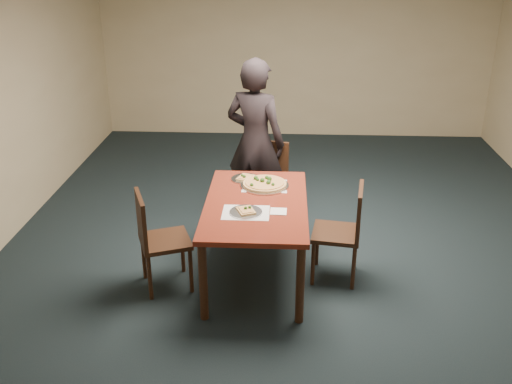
{
  "coord_description": "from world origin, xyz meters",
  "views": [
    {
      "loc": [
        -0.15,
        -4.9,
        2.86
      ],
      "look_at": [
        -0.39,
        -0.33,
        0.85
      ],
      "focal_mm": 40.0,
      "sensor_mm": 36.0,
      "label": 1
    }
  ],
  "objects_px": {
    "diner": "(255,142)",
    "chair_left": "(156,236)",
    "chair_far": "(267,179)",
    "slice_plate_near": "(246,211)",
    "pizza_pan": "(265,184)",
    "slice_plate_far": "(245,178)",
    "dining_table": "(256,212)",
    "chair_right": "(345,228)"
  },
  "relations": [
    {
      "from": "diner",
      "to": "chair_left",
      "type": "bearing_deg",
      "value": 82.86
    },
    {
      "from": "chair_far",
      "to": "diner",
      "type": "height_order",
      "value": "diner"
    },
    {
      "from": "chair_far",
      "to": "slice_plate_near",
      "type": "relative_size",
      "value": 3.25
    },
    {
      "from": "diner",
      "to": "pizza_pan",
      "type": "bearing_deg",
      "value": 120.82
    },
    {
      "from": "chair_left",
      "to": "slice_plate_near",
      "type": "relative_size",
      "value": 3.25
    },
    {
      "from": "diner",
      "to": "slice_plate_near",
      "type": "xyz_separation_m",
      "value": [
        -0.0,
        -1.42,
        -0.14
      ]
    },
    {
      "from": "slice_plate_far",
      "to": "pizza_pan",
      "type": "bearing_deg",
      "value": -38.92
    },
    {
      "from": "dining_table",
      "to": "pizza_pan",
      "type": "bearing_deg",
      "value": 80.62
    },
    {
      "from": "slice_plate_near",
      "to": "slice_plate_far",
      "type": "height_order",
      "value": "same"
    },
    {
      "from": "slice_plate_near",
      "to": "slice_plate_far",
      "type": "bearing_deg",
      "value": 94.28
    },
    {
      "from": "slice_plate_far",
      "to": "chair_far",
      "type": "bearing_deg",
      "value": 72.81
    },
    {
      "from": "dining_table",
      "to": "slice_plate_near",
      "type": "distance_m",
      "value": 0.25
    },
    {
      "from": "chair_left",
      "to": "slice_plate_far",
      "type": "distance_m",
      "value": 1.09
    },
    {
      "from": "chair_far",
      "to": "chair_right",
      "type": "bearing_deg",
      "value": -40.87
    },
    {
      "from": "dining_table",
      "to": "chair_left",
      "type": "bearing_deg",
      "value": -164.92
    },
    {
      "from": "chair_far",
      "to": "pizza_pan",
      "type": "xyz_separation_m",
      "value": [
        0.01,
        -0.75,
        0.26
      ]
    },
    {
      "from": "pizza_pan",
      "to": "dining_table",
      "type": "bearing_deg",
      "value": -99.38
    },
    {
      "from": "dining_table",
      "to": "diner",
      "type": "height_order",
      "value": "diner"
    },
    {
      "from": "pizza_pan",
      "to": "slice_plate_far",
      "type": "bearing_deg",
      "value": 141.08
    },
    {
      "from": "chair_right",
      "to": "pizza_pan",
      "type": "distance_m",
      "value": 0.86
    },
    {
      "from": "chair_left",
      "to": "diner",
      "type": "relative_size",
      "value": 0.5
    },
    {
      "from": "dining_table",
      "to": "chair_left",
      "type": "distance_m",
      "value": 0.9
    },
    {
      "from": "dining_table",
      "to": "chair_far",
      "type": "distance_m",
      "value": 1.14
    },
    {
      "from": "chair_right",
      "to": "diner",
      "type": "xyz_separation_m",
      "value": [
        -0.87,
        1.19,
        0.39
      ]
    },
    {
      "from": "dining_table",
      "to": "slice_plate_near",
      "type": "xyz_separation_m",
      "value": [
        -0.07,
        -0.21,
        0.11
      ]
    },
    {
      "from": "chair_right",
      "to": "diner",
      "type": "distance_m",
      "value": 1.53
    },
    {
      "from": "diner",
      "to": "slice_plate_far",
      "type": "bearing_deg",
      "value": 106.67
    },
    {
      "from": "slice_plate_near",
      "to": "slice_plate_far",
      "type": "xyz_separation_m",
      "value": [
        -0.06,
        0.74,
        -0.0
      ]
    },
    {
      "from": "slice_plate_near",
      "to": "dining_table",
      "type": "bearing_deg",
      "value": 70.83
    },
    {
      "from": "diner",
      "to": "slice_plate_near",
      "type": "bearing_deg",
      "value": 111.59
    },
    {
      "from": "chair_left",
      "to": "slice_plate_far",
      "type": "height_order",
      "value": "chair_left"
    },
    {
      "from": "dining_table",
      "to": "diner",
      "type": "bearing_deg",
      "value": 93.34
    },
    {
      "from": "chair_left",
      "to": "slice_plate_near",
      "type": "xyz_separation_m",
      "value": [
        0.79,
        0.02,
        0.25
      ]
    },
    {
      "from": "chair_right",
      "to": "slice_plate_near",
      "type": "bearing_deg",
      "value": -67.01
    },
    {
      "from": "chair_right",
      "to": "diner",
      "type": "bearing_deg",
      "value": -135.21
    },
    {
      "from": "diner",
      "to": "slice_plate_far",
      "type": "height_order",
      "value": "diner"
    },
    {
      "from": "pizza_pan",
      "to": "slice_plate_far",
      "type": "height_order",
      "value": "pizza_pan"
    },
    {
      "from": "dining_table",
      "to": "chair_far",
      "type": "xyz_separation_m",
      "value": [
        0.06,
        1.13,
        -0.14
      ]
    },
    {
      "from": "slice_plate_near",
      "to": "slice_plate_far",
      "type": "relative_size",
      "value": 1.0
    },
    {
      "from": "chair_left",
      "to": "diner",
      "type": "distance_m",
      "value": 1.68
    },
    {
      "from": "chair_right",
      "to": "slice_plate_far",
      "type": "distance_m",
      "value": 1.1
    },
    {
      "from": "chair_far",
      "to": "chair_right",
      "type": "height_order",
      "value": "same"
    }
  ]
}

